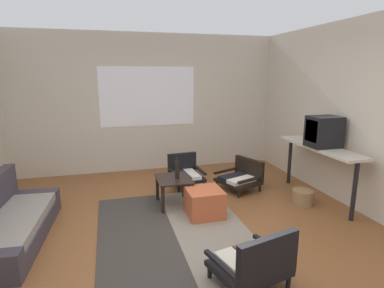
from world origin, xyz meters
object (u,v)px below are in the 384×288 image
armchair_corner (241,176)px  glass_bottle (177,170)px  armchair_by_window (185,172)px  console_shelf (319,152)px  ottoman_orange (204,203)px  crt_television (324,132)px  wicker_basket (302,197)px  coffee_table (174,184)px  clay_vase (310,135)px  armchair_striped_foreground (255,263)px  couch (7,225)px

armchair_corner → glass_bottle: bearing=-162.0°
armchair_by_window → glass_bottle: (-0.32, -0.82, 0.31)m
armchair_by_window → console_shelf: (1.83, -1.15, 0.52)m
ottoman_orange → crt_television: bearing=1.4°
wicker_basket → coffee_table: bearing=165.5°
armchair_by_window → clay_vase: size_ratio=1.89×
crt_television → wicker_basket: size_ratio=1.47×
armchair_by_window → console_shelf: console_shelf is taller
glass_bottle → wicker_basket: bearing=-14.0°
console_shelf → armchair_striped_foreground: bearing=-138.3°
armchair_by_window → armchair_corner: size_ratio=0.78×
armchair_by_window → ottoman_orange: 1.26m
armchair_striped_foreground → console_shelf: console_shelf is taller
armchair_striped_foreground → armchair_corner: (0.93, 2.39, -0.03)m
couch → crt_television: 4.38m
couch → console_shelf: bearing=2.3°
clay_vase → wicker_basket: (-0.32, -0.39, -0.87)m
armchair_corner → glass_bottle: (-1.20, -0.39, 0.33)m
ottoman_orange → clay_vase: bearing=11.2°
armchair_corner → clay_vase: bearing=-25.9°
armchair_striped_foreground → armchair_corner: 2.57m
crt_television → clay_vase: (0.00, 0.33, -0.11)m
wicker_basket → armchair_by_window: bearing=139.7°
wicker_basket → glass_bottle: bearing=166.0°
coffee_table → ottoman_orange: (0.33, -0.47, -0.14)m
console_shelf → wicker_basket: bearing=-158.4°
armchair_striped_foreground → couch: bearing=148.2°
couch → crt_television: bearing=1.4°
armchair_striped_foreground → wicker_basket: size_ratio=2.42×
console_shelf → armchair_by_window: bearing=147.8°
ottoman_orange → console_shelf: bearing=3.4°
armchair_by_window → wicker_basket: bearing=-40.3°
armchair_by_window → glass_bottle: bearing=-111.5°
ottoman_orange → clay_vase: 2.06m
ottoman_orange → glass_bottle: size_ratio=1.50×
armchair_striped_foreground → ottoman_orange: size_ratio=1.57×
armchair_corner → ottoman_orange: size_ratio=1.65×
console_shelf → glass_bottle: bearing=171.3°
armchair_by_window → armchair_corner: armchair_by_window is taller
couch → coffee_table: couch is taller
couch → crt_television: crt_television is taller
armchair_striped_foreground → ottoman_orange: 1.56m
armchair_by_window → crt_television: (1.82, -1.21, 0.85)m
glass_bottle → clay_vase: bearing=-1.8°
armchair_striped_foreground → wicker_basket: 2.20m
armchair_corner → glass_bottle: glass_bottle is taller
armchair_by_window → wicker_basket: armchair_by_window is taller
coffee_table → armchair_striped_foreground: 2.05m
coffee_table → clay_vase: (2.20, -0.10, 0.65)m
couch → clay_vase: size_ratio=5.61×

